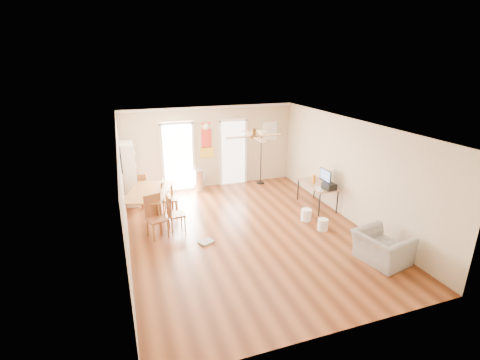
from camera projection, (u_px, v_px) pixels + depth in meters
name	position (u px, v px, depth m)	size (l,w,h in m)	color
floor	(248.00, 232.00, 8.44)	(7.00, 7.00, 0.00)	brown
ceiling	(249.00, 126.00, 7.58)	(5.50, 7.00, 0.00)	silver
wall_back	(210.00, 147.00, 11.13)	(5.50, 0.04, 2.60)	beige
wall_front	(335.00, 261.00, 4.89)	(5.50, 0.04, 2.60)	beige
wall_left	(123.00, 197.00, 7.16)	(0.04, 7.00, 2.60)	beige
wall_right	(350.00, 170.00, 8.86)	(0.04, 7.00, 2.60)	beige
crown_molding	(249.00, 128.00, 7.59)	(5.50, 7.00, 0.08)	white
kitchen_doorway	(178.00, 158.00, 10.88)	(0.90, 0.10, 2.10)	white
bathroom_doorway	(233.00, 153.00, 11.43)	(0.80, 0.10, 2.10)	white
wall_decal	(206.00, 140.00, 10.99)	(0.46, 0.03, 1.10)	red
ac_grille	(270.00, 131.00, 11.61)	(0.50, 0.04, 0.60)	white
framed_poster	(121.00, 160.00, 8.29)	(0.04, 0.66, 0.48)	black
ceiling_fan	(254.00, 136.00, 7.37)	(1.24, 1.24, 0.20)	#593819
bookshelf	(130.00, 173.00, 9.90)	(0.36, 0.81, 1.79)	white
dining_table	(150.00, 206.00, 8.96)	(0.97, 1.61, 0.81)	#AD7837
dining_chair_right_a	(170.00, 197.00, 9.34)	(0.38, 0.38, 0.93)	brown
dining_chair_right_b	(176.00, 213.00, 8.42)	(0.38, 0.38, 0.92)	#9D6632
dining_chair_near	(157.00, 217.00, 8.09)	(0.42, 0.42, 1.01)	brown
dining_chair_far	(142.00, 189.00, 9.93)	(0.40, 0.40, 0.96)	#995E31
trash_can	(199.00, 180.00, 11.01)	(0.32, 0.32, 0.68)	silver
torchiere_lamp	(261.00, 158.00, 11.48)	(0.34, 0.34, 1.79)	black
computer_desk	(317.00, 195.00, 9.83)	(0.63, 1.26, 0.68)	tan
imac	(325.00, 178.00, 9.47)	(0.07, 0.51, 0.48)	black
keyboard	(319.00, 189.00, 9.32)	(0.13, 0.41, 0.02)	silver
printer	(329.00, 186.00, 9.29)	(0.28, 0.33, 0.17)	black
orange_bottle	(314.00, 179.00, 9.71)	(0.08, 0.08, 0.25)	orange
wastebasket_a	(323.00, 225.00, 8.52)	(0.25, 0.25, 0.29)	white
wastebasket_b	(306.00, 215.00, 9.02)	(0.27, 0.27, 0.31)	white
floor_cloth	(206.00, 242.00, 7.95)	(0.31, 0.24, 0.04)	gray
armchair	(382.00, 248.00, 7.13)	(0.99, 0.87, 0.65)	gray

